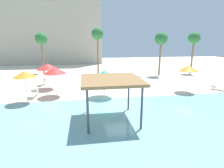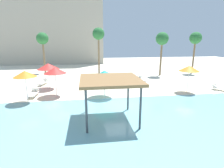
# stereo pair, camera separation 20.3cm
# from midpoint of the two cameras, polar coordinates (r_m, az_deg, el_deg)

# --- Properties ---
(ground_plane) EXTENTS (80.00, 80.00, 0.00)m
(ground_plane) POSITION_cam_midpoint_polar(r_m,az_deg,el_deg) (15.57, 2.76, -6.37)
(ground_plane) COLOR beige
(lagoon_water) EXTENTS (44.00, 13.50, 0.04)m
(lagoon_water) POSITION_cam_midpoint_polar(r_m,az_deg,el_deg) (10.92, 8.17, -15.75)
(lagoon_water) COLOR #7AB7C1
(lagoon_water) RESTS_ON ground
(shade_pavilion) EXTENTS (3.92, 3.92, 2.95)m
(shade_pavilion) POSITION_cam_midpoint_polar(r_m,az_deg,el_deg) (11.71, -0.07, 0.83)
(shade_pavilion) COLOR #42474C
(shade_pavilion) RESTS_ON ground
(beach_umbrella_orange_1) EXTENTS (1.93, 1.93, 2.82)m
(beach_umbrella_orange_1) POSITION_cam_midpoint_polar(r_m,az_deg,el_deg) (17.03, -25.81, 2.90)
(beach_umbrella_orange_1) COLOR silver
(beach_umbrella_orange_1) RESTS_ON ground
(beach_umbrella_teal_2) EXTENTS (2.35, 2.35, 2.59)m
(beach_umbrella_teal_2) POSITION_cam_midpoint_polar(r_m,az_deg,el_deg) (16.90, -2.10, 3.24)
(beach_umbrella_teal_2) COLOR silver
(beach_umbrella_teal_2) RESTS_ON ground
(beach_umbrella_orange_3) EXTENTS (2.04, 2.04, 2.81)m
(beach_umbrella_orange_3) POSITION_cam_midpoint_polar(r_m,az_deg,el_deg) (20.15, 23.76, 4.57)
(beach_umbrella_orange_3) COLOR silver
(beach_umbrella_orange_3) RESTS_ON ground
(beach_umbrella_red_4) EXTENTS (2.13, 2.13, 2.83)m
(beach_umbrella_red_4) POSITION_cam_midpoint_polar(r_m,az_deg,el_deg) (18.05, -17.48, 4.17)
(beach_umbrella_red_4) COLOR silver
(beach_umbrella_red_4) RESTS_ON ground
(beach_umbrella_red_5) EXTENTS (2.39, 2.39, 2.87)m
(beach_umbrella_red_5) POSITION_cam_midpoint_polar(r_m,az_deg,el_deg) (21.09, -19.47, 5.36)
(beach_umbrella_red_5) COLOR silver
(beach_umbrella_red_5) RESTS_ON ground
(lounge_chair_0) EXTENTS (1.06, 1.99, 0.74)m
(lounge_chair_0) POSITION_cam_midpoint_polar(r_m,az_deg,el_deg) (23.58, -20.89, 0.61)
(lounge_chair_0) COLOR white
(lounge_chair_0) RESTS_ON ground
(lounge_chair_1) EXTENTS (1.22, 1.99, 0.74)m
(lounge_chair_1) POSITION_cam_midpoint_polar(r_m,az_deg,el_deg) (22.99, -1.03, 1.22)
(lounge_chair_1) COLOR white
(lounge_chair_1) RESTS_ON ground
(lounge_chair_2) EXTENTS (0.63, 1.91, 0.74)m
(lounge_chair_2) POSITION_cam_midpoint_polar(r_m,az_deg,el_deg) (19.09, -23.43, -2.63)
(lounge_chair_2) COLOR white
(lounge_chair_2) RESTS_ON ground
(lounge_chair_3) EXTENTS (0.74, 1.94, 0.74)m
(lounge_chair_3) POSITION_cam_midpoint_polar(r_m,az_deg,el_deg) (24.04, 9.63, 1.59)
(lounge_chair_3) COLOR white
(lounge_chair_3) RESTS_ON ground
(lounge_chair_4) EXTENTS (1.57, 1.90, 0.74)m
(lounge_chair_4) POSITION_cam_midpoint_polar(r_m,az_deg,el_deg) (22.88, 31.54, -0.95)
(lounge_chair_4) COLOR white
(lounge_chair_4) RESTS_ON ground
(palm_tree_0) EXTENTS (1.90, 1.90, 6.62)m
(palm_tree_0) POSITION_cam_midpoint_polar(r_m,az_deg,el_deg) (32.34, 25.31, 12.85)
(palm_tree_0) COLOR brown
(palm_tree_0) RESTS_ON ground
(palm_tree_1) EXTENTS (1.90, 1.90, 6.56)m
(palm_tree_1) POSITION_cam_midpoint_polar(r_m,az_deg,el_deg) (31.64, -21.17, 13.13)
(palm_tree_1) COLOR brown
(palm_tree_1) RESTS_ON ground
(palm_tree_2) EXTENTS (1.90, 1.90, 7.28)m
(palm_tree_2) POSITION_cam_midpoint_polar(r_m,az_deg,el_deg) (29.40, -4.14, 15.33)
(palm_tree_2) COLOR brown
(palm_tree_2) RESTS_ON ground
(palm_tree_3) EXTENTS (1.90, 1.90, 6.52)m
(palm_tree_3) POSITION_cam_midpoint_polar(r_m,az_deg,el_deg) (28.44, 15.94, 13.46)
(palm_tree_3) COLOR brown
(palm_tree_3) RESTS_ON ground
(hotel_block_0) EXTENTS (22.23, 8.32, 20.43)m
(hotel_block_0) POSITION_cam_midpoint_polar(r_m,az_deg,el_deg) (45.75, -18.14, 19.37)
(hotel_block_0) COLOR #B2A893
(hotel_block_0) RESTS_ON ground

